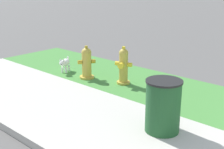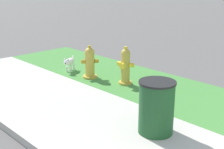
{
  "view_description": "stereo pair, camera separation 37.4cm",
  "coord_description": "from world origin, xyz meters",
  "views": [
    {
      "loc": [
        -1.07,
        -3.15,
        2.16
      ],
      "look_at": [
        -4.88,
        1.03,
        0.4
      ],
      "focal_mm": 50.0,
      "sensor_mm": 36.0,
      "label": 1
    },
    {
      "loc": [
        -0.8,
        -2.89,
        2.16
      ],
      "look_at": [
        -4.88,
        1.03,
        0.4
      ],
      "focal_mm": 50.0,
      "sensor_mm": 36.0,
      "label": 2
    }
  ],
  "objects": [
    {
      "name": "small_white_dog",
      "position": [
        -6.7,
        1.36,
        0.22
      ],
      "size": [
        0.32,
        0.42,
        0.38
      ],
      "rotation": [
        0.0,
        0.0,
        5.23
      ],
      "color": "white",
      "rests_on": "ground"
    },
    {
      "name": "fire_hydrant_near_corner",
      "position": [
        -5.98,
        1.4,
        0.35
      ],
      "size": [
        0.37,
        0.38,
        0.74
      ],
      "rotation": [
        0.0,
        0.0,
        1.02
      ],
      "color": "gold",
      "rests_on": "ground"
    },
    {
      "name": "trash_bin",
      "position": [
        -3.31,
        0.4,
        0.4
      ],
      "size": [
        0.53,
        0.53,
        0.79
      ],
      "color": "#1E5128",
      "rests_on": "ground"
    },
    {
      "name": "fire_hydrant_across_street",
      "position": [
        -5.13,
        1.66,
        0.39
      ],
      "size": [
        0.37,
        0.34,
        0.81
      ],
      "rotation": [
        0.0,
        0.0,
        3.48
      ],
      "color": "gold",
      "rests_on": "ground"
    }
  ]
}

